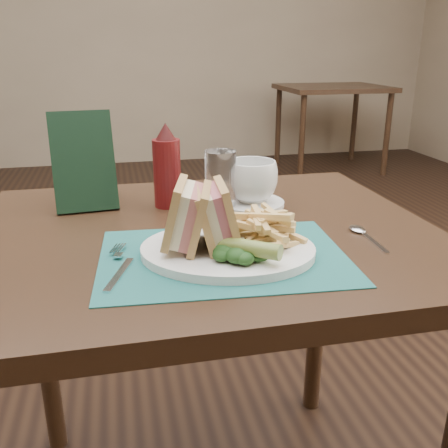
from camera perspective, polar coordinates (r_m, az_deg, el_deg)
The scene contains 18 objects.
floor at distance 1.79m, azimuth -4.73°, elevation -17.83°, with size 7.00×7.00×0.00m, color black.
wall_back at distance 5.03m, azimuth -10.30°, elevation 7.00°, with size 6.00×6.00×0.00m, color gray.
table_main at distance 1.17m, azimuth -1.71°, elevation -18.01°, with size 0.90×0.75×0.75m, color black, non-canonical shape.
table_bg_right at distance 4.69m, azimuth 12.05°, elevation 10.64°, with size 0.90×0.75×0.75m, color black, non-canonical shape.
placemat at distance 0.86m, azimuth -0.06°, elevation -3.74°, with size 0.42×0.30×0.00m, color #1B5955.
plate at distance 0.86m, azimuth 0.43°, elevation -3.02°, with size 0.30×0.24×0.01m, color white, non-canonical shape.
sandwich_half_a at distance 0.84m, azimuth -5.67°, elevation 1.04°, with size 0.06×0.12×0.10m, color tan, non-canonical shape.
sandwich_half_b at distance 0.84m, azimuth -2.38°, elevation 0.95°, with size 0.06×0.11×0.10m, color tan, non-canonical shape.
kale_garnish at distance 0.80m, azimuth 1.66°, elevation -3.30°, with size 0.11×0.08×0.03m, color #153513, non-canonical shape.
pickle_spear at distance 0.80m, azimuth 2.43°, elevation -2.68°, with size 0.03×0.03×0.12m, color olive.
fries_pile at distance 0.88m, azimuth 4.91°, elevation 0.07°, with size 0.18×0.20×0.06m, color #DDB76E, non-canonical shape.
fork at distance 0.83m, azimuth -11.95°, elevation -4.52°, with size 0.03×0.17×0.01m, color silver, non-canonical shape.
spoon at distance 0.97m, azimuth 16.19°, elevation -1.39°, with size 0.03×0.15×0.01m, color silver, non-canonical shape.
saucer at distance 1.13m, azimuth 3.09°, elevation 2.38°, with size 0.15×0.15×0.01m, color white.
coffee_cup at distance 1.11m, azimuth 3.14°, elevation 4.90°, with size 0.12×0.12×0.09m, color white.
drinking_glass at distance 1.08m, azimuth -0.42°, elevation 4.98°, with size 0.07×0.07×0.13m, color white.
ketchup_bottle at distance 1.11m, azimuth -6.55°, elevation 6.66°, with size 0.06×0.06×0.19m, color #540E0F, non-canonical shape.
check_presenter at distance 1.12m, azimuth -15.76°, elevation 6.88°, with size 0.13×0.01×0.22m, color black.
Camera 1 is at (-0.17, -1.41, 1.09)m, focal length 40.00 mm.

